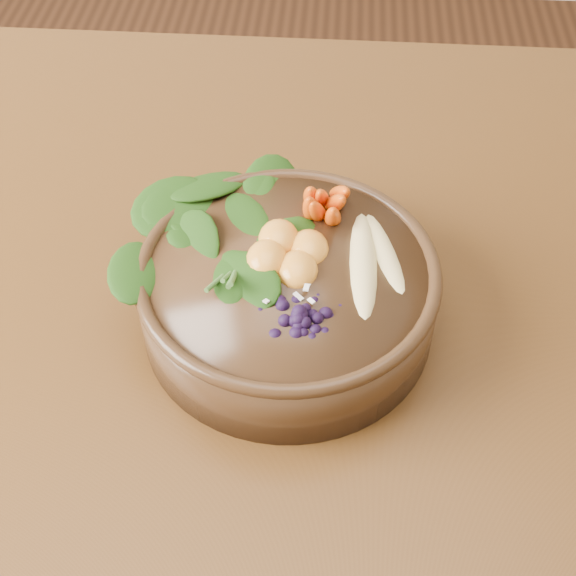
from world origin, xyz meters
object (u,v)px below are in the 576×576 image
dining_table (260,371)px  kale_heap (235,213)px  blueberry_pile (300,302)px  banana_halves (375,248)px  carrot_cluster (331,179)px  stoneware_bowl (288,296)px  mandarin_cluster (288,243)px

dining_table → kale_heap: kale_heap is taller
dining_table → blueberry_pile: bearing=-56.6°
banana_halves → blueberry_pile: size_ratio=1.25×
carrot_cluster → banana_halves: bearing=-66.9°
stoneware_bowl → kale_heap: size_ratio=1.53×
kale_heap → dining_table: bearing=-58.2°
stoneware_bowl → banana_halves: 0.08m
kale_heap → carrot_cluster: (0.08, 0.03, 0.02)m
carrot_cluster → mandarin_cluster: carrot_cluster is taller
dining_table → blueberry_pile: size_ratio=13.97×
dining_table → blueberry_pile: (0.04, -0.06, 0.18)m
carrot_cluster → banana_halves: carrot_cluster is taller
mandarin_cluster → carrot_cluster: bearing=61.2°
mandarin_cluster → dining_table: bearing=-172.7°
kale_heap → blueberry_pile: bearing=-57.2°
dining_table → stoneware_bowl: size_ratio=6.46×
blueberry_pile → kale_heap: bearing=122.8°
mandarin_cluster → blueberry_pile: size_ratio=0.69×
mandarin_cluster → blueberry_pile: blueberry_pile is taller
kale_heap → stoneware_bowl: bearing=-42.1°
carrot_cluster → blueberry_pile: 0.13m
banana_halves → stoneware_bowl: bearing=-177.3°
carrot_cluster → blueberry_pile: carrot_cluster is taller
banana_halves → dining_table: bearing=171.9°
blueberry_pile → carrot_cluster: bearing=81.5°
stoneware_bowl → carrot_cluster: 0.10m
kale_heap → mandarin_cluster: kale_heap is taller
banana_halves → carrot_cluster: bearing=113.1°
kale_heap → mandarin_cluster: size_ratio=2.07×
banana_halves → blueberry_pile: (-0.06, -0.07, 0.01)m
kale_heap → mandarin_cluster: (0.05, -0.03, -0.01)m
dining_table → banana_halves: (0.10, 0.01, 0.17)m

